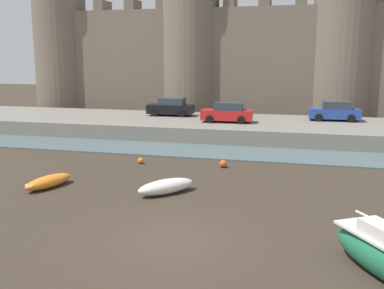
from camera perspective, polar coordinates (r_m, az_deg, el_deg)
The scene contains 11 objects.
ground_plane at distance 16.59m, azimuth -2.56°, elevation -11.94°, with size 160.00×160.00×0.00m, color #382D23.
water_channel at distance 30.63m, azimuth 5.59°, elevation -1.09°, with size 80.00×4.50×0.10m, color slate.
quay_road at distance 37.59m, azimuth 7.30°, elevation 2.03°, with size 58.27×10.00×1.23m, color slate.
castle at distance 47.53m, azimuth 9.10°, elevation 11.86°, with size 52.92×6.65×19.08m.
rowboat_near_channel_right at distance 21.69m, azimuth -3.29°, elevation -5.31°, with size 2.72×2.92×0.71m.
rowboat_near_channel_left at distance 23.78m, azimuth -17.75°, elevation -4.47°, with size 1.69×2.95×0.61m.
mooring_buoy_off_centre at distance 27.82m, azimuth -6.53°, elevation -2.07°, with size 0.37×0.37×0.37m, color orange.
mooring_buoy_near_shore at distance 26.76m, azimuth 3.98°, elevation -2.46°, with size 0.45×0.45×0.45m, color #E04C1E.
car_quay_centre_west at distance 40.68m, azimuth -2.69°, elevation 4.77°, with size 4.15×1.98×1.62m.
car_quay_centre_east at distance 39.31m, azimuth 17.70°, elevation 4.04°, with size 4.15×1.98×1.62m.
car_quay_east at distance 36.67m, azimuth 4.51°, elevation 4.05°, with size 4.15×1.98×1.62m.
Camera 1 is at (4.47, -14.60, 6.50)m, focal length 42.00 mm.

